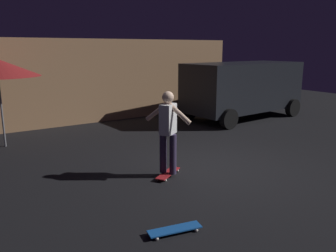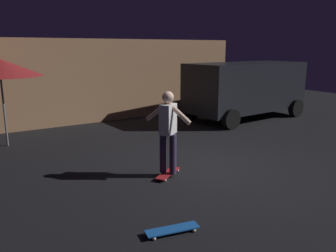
# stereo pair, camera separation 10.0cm
# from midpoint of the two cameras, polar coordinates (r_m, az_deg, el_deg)

# --- Properties ---
(ground_plane) EXTENTS (28.00, 28.00, 0.00)m
(ground_plane) POSITION_cam_midpoint_polar(r_m,az_deg,el_deg) (7.58, 6.60, -6.91)
(ground_plane) COLOR black
(low_building) EXTENTS (9.08, 3.69, 2.86)m
(low_building) POSITION_cam_midpoint_polar(r_m,az_deg,el_deg) (14.21, -10.46, 8.16)
(low_building) COLOR #AD7F56
(low_building) RESTS_ON ground_plane
(parked_van) EXTENTS (4.73, 2.48, 2.03)m
(parked_van) POSITION_cam_midpoint_polar(r_m,az_deg,el_deg) (12.95, 12.20, 6.44)
(parked_van) COLOR black
(parked_van) RESTS_ON ground_plane
(skateboard_ridden) EXTENTS (0.77, 0.59, 0.07)m
(skateboard_ridden) POSITION_cam_midpoint_polar(r_m,az_deg,el_deg) (7.05, -0.41, -7.91)
(skateboard_ridden) COLOR #AD1E23
(skateboard_ridden) RESTS_ON ground_plane
(skateboard_spare) EXTENTS (0.80, 0.34, 0.07)m
(skateboard_spare) POSITION_cam_midpoint_polar(r_m,az_deg,el_deg) (5.05, 0.54, -16.88)
(skateboard_spare) COLOR #1959B2
(skateboard_spare) RESTS_ON ground_plane
(skater) EXTENTS (0.60, 0.88, 1.67)m
(skater) POSITION_cam_midpoint_polar(r_m,az_deg,el_deg) (6.76, -0.42, -0.11)
(skater) COLOR #382D4C
(skater) RESTS_ON skateboard_ridden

